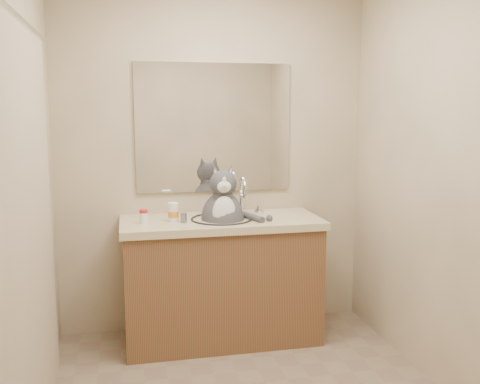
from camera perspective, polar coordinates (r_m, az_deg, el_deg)
name	(u,v)px	position (r m, az deg, el deg)	size (l,w,h in m)	color
room	(256,187)	(2.61, 1.67, 0.49)	(2.22, 2.52, 2.42)	#817159
vanity	(221,277)	(3.71, -1.99, -9.03)	(1.34, 0.59, 1.12)	brown
mirror	(214,128)	(3.80, -2.80, 6.85)	(1.10, 0.02, 0.90)	white
shower_curtain	(34,227)	(2.70, -21.11, -3.47)	(0.02, 1.30, 1.93)	#C3AF93
cat	(223,215)	(3.57, -1.81, -2.52)	(0.41, 0.36, 0.58)	#46464B
pill_bottle_redcap	(144,216)	(3.50, -10.24, -2.58)	(0.07, 0.07, 0.09)	white
pill_bottle_orange	(173,212)	(3.53, -7.13, -2.18)	(0.07, 0.07, 0.12)	white
grey_canister	(184,218)	(3.49, -6.03, -2.74)	(0.05, 0.05, 0.06)	slate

